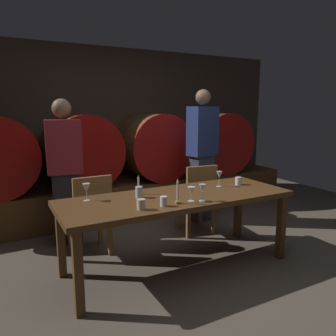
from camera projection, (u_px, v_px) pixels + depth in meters
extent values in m
plane|color=brown|center=(200.00, 273.00, 3.17)|extent=(7.93, 7.93, 0.00)
cube|color=#473A2D|center=(108.00, 129.00, 5.28)|extent=(6.10, 0.24, 2.48)
cube|color=brown|center=(121.00, 197.00, 4.98)|extent=(5.49, 0.90, 0.49)
cylinder|color=brown|center=(80.00, 150.00, 4.58)|extent=(0.98, 0.85, 0.98)
cylinder|color=maroon|center=(89.00, 154.00, 4.20)|extent=(1.00, 0.03, 1.00)
cylinder|color=maroon|center=(73.00, 147.00, 4.96)|extent=(1.00, 0.03, 1.00)
cylinder|color=#2D2D33|center=(80.00, 150.00, 4.58)|extent=(0.99, 0.04, 0.99)
cylinder|color=brown|center=(152.00, 146.00, 5.09)|extent=(0.98, 0.85, 0.98)
cylinder|color=#9E1411|center=(165.00, 149.00, 4.71)|extent=(1.00, 0.03, 1.00)
cylinder|color=#9E1411|center=(141.00, 143.00, 5.47)|extent=(1.00, 0.03, 1.00)
cylinder|color=#2D2D33|center=(152.00, 146.00, 5.09)|extent=(0.99, 0.04, 0.99)
cylinder|color=#513319|center=(213.00, 142.00, 5.62)|extent=(0.98, 0.85, 0.98)
cylinder|color=#9E1411|center=(230.00, 145.00, 5.24)|extent=(1.00, 0.03, 1.00)
cylinder|color=#9E1411|center=(199.00, 140.00, 6.01)|extent=(1.00, 0.03, 1.00)
cylinder|color=#2D2D33|center=(213.00, 142.00, 5.62)|extent=(0.99, 0.04, 0.99)
cube|color=brown|center=(177.00, 198.00, 3.18)|extent=(2.25, 0.81, 0.05)
cube|color=brown|center=(78.00, 274.00, 2.47)|extent=(0.07, 0.07, 0.68)
cube|color=brown|center=(281.00, 227.00, 3.44)|extent=(0.07, 0.07, 0.68)
cube|color=brown|center=(61.00, 242.00, 3.06)|extent=(0.07, 0.07, 0.68)
cube|color=brown|center=(238.00, 210.00, 4.03)|extent=(0.07, 0.07, 0.68)
cube|color=olive|center=(89.00, 214.00, 3.56)|extent=(0.41, 0.41, 0.04)
cube|color=olive|center=(93.00, 197.00, 3.36)|extent=(0.40, 0.05, 0.42)
cube|color=olive|center=(100.00, 226.00, 3.83)|extent=(0.04, 0.04, 0.42)
cube|color=olive|center=(70.00, 232.00, 3.67)|extent=(0.04, 0.04, 0.42)
cube|color=olive|center=(110.00, 236.00, 3.54)|extent=(0.04, 0.04, 0.42)
cube|color=olive|center=(78.00, 242.00, 3.37)|extent=(0.04, 0.04, 0.42)
cube|color=olive|center=(195.00, 198.00, 4.18)|extent=(0.44, 0.44, 0.04)
cube|color=olive|center=(202.00, 183.00, 3.97)|extent=(0.40, 0.08, 0.42)
cube|color=olive|center=(200.00, 210.00, 4.44)|extent=(0.05, 0.05, 0.42)
cube|color=olive|center=(177.00, 213.00, 4.31)|extent=(0.05, 0.05, 0.42)
cube|color=olive|center=(213.00, 218.00, 4.13)|extent=(0.05, 0.05, 0.42)
cube|color=olive|center=(188.00, 221.00, 4.00)|extent=(0.05, 0.05, 0.42)
cube|color=black|center=(67.00, 208.00, 3.82)|extent=(0.32, 0.24, 0.84)
cube|color=maroon|center=(64.00, 147.00, 3.69)|extent=(0.41, 0.28, 0.60)
sphere|color=#8C664C|center=(62.00, 108.00, 3.62)|extent=(0.21, 0.21, 0.21)
cube|color=#33384C|center=(201.00, 188.00, 4.60)|extent=(0.33, 0.24, 0.92)
cube|color=navy|center=(203.00, 131.00, 4.46)|extent=(0.41, 0.29, 0.66)
sphere|color=#8C664C|center=(203.00, 97.00, 4.38)|extent=(0.20, 0.20, 0.20)
cylinder|color=olive|center=(139.00, 193.00, 3.23)|extent=(0.05, 0.05, 0.02)
cylinder|color=#EDE5CC|center=(139.00, 184.00, 3.22)|extent=(0.02, 0.02, 0.14)
cone|color=yellow|center=(138.00, 176.00, 3.20)|extent=(0.01, 0.01, 0.02)
cylinder|color=olive|center=(178.00, 202.00, 2.91)|extent=(0.05, 0.05, 0.02)
cylinder|color=#EDE5CC|center=(178.00, 191.00, 2.89)|extent=(0.02, 0.02, 0.18)
cone|color=yellow|center=(178.00, 180.00, 2.87)|extent=(0.01, 0.01, 0.02)
cylinder|color=white|center=(87.00, 200.00, 3.00)|extent=(0.06, 0.06, 0.00)
cylinder|color=white|center=(87.00, 196.00, 3.00)|extent=(0.01, 0.01, 0.07)
cone|color=white|center=(86.00, 188.00, 2.98)|extent=(0.07, 0.07, 0.08)
cylinder|color=white|center=(191.00, 201.00, 2.99)|extent=(0.06, 0.06, 0.00)
cylinder|color=white|center=(191.00, 197.00, 2.98)|extent=(0.01, 0.01, 0.06)
cone|color=white|center=(191.00, 190.00, 2.97)|extent=(0.07, 0.07, 0.07)
cylinder|color=white|center=(202.00, 201.00, 2.99)|extent=(0.06, 0.06, 0.00)
cylinder|color=white|center=(202.00, 196.00, 2.98)|extent=(0.01, 0.01, 0.09)
cone|color=white|center=(202.00, 188.00, 2.97)|extent=(0.06, 0.06, 0.07)
cylinder|color=silver|center=(219.00, 186.00, 3.54)|extent=(0.06, 0.06, 0.00)
cylinder|color=silver|center=(219.00, 182.00, 3.53)|extent=(0.01, 0.01, 0.08)
cone|color=silver|center=(219.00, 175.00, 3.52)|extent=(0.06, 0.06, 0.08)
cylinder|color=beige|center=(141.00, 204.00, 2.73)|extent=(0.07, 0.07, 0.09)
cylinder|color=silver|center=(139.00, 192.00, 3.09)|extent=(0.07, 0.07, 0.11)
cylinder|color=white|center=(164.00, 201.00, 2.83)|extent=(0.06, 0.06, 0.09)
cylinder|color=white|center=(238.00, 181.00, 3.62)|extent=(0.07, 0.07, 0.09)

